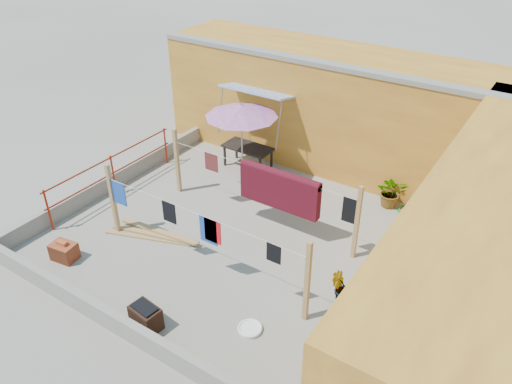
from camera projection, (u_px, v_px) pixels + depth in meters
ground at (239, 237)px, 11.60m from camera, size 80.00×80.00×0.00m
wall_back at (350, 111)px, 13.85m from camera, size 11.00×3.27×3.21m
wall_right at (492, 264)px, 8.33m from camera, size 2.40×9.00×3.20m
parapet_front at (124, 327)px, 8.95m from camera, size 8.30×0.16×0.44m
parapet_left at (115, 180)px, 13.40m from camera, size 0.16×7.30×0.44m
red_railing at (112, 169)px, 12.89m from camera, size 0.05×4.20×1.10m
clothesline_rig at (270, 194)px, 11.24m from camera, size 5.09×2.35×1.80m
patio_umbrella at (241, 111)px, 12.72m from camera, size 2.20×2.20×2.29m
outdoor_table at (248, 149)px, 14.14m from camera, size 1.43×0.74×0.66m
brick_stack at (64, 251)px, 10.83m from camera, size 0.59×0.46×0.47m
lumber_pile at (154, 234)px, 11.58m from camera, size 2.24×0.88×0.14m
brazier at (146, 317)px, 9.13m from camera, size 0.60×0.44×0.51m
white_basin at (250, 329)px, 9.16m from camera, size 0.46×0.46×0.08m
water_jug_a at (396, 240)px, 11.29m from camera, size 0.20×0.20×0.31m
water_jug_b at (379, 276)px, 10.21m from camera, size 0.24×0.24×0.37m
green_hose at (406, 210)px, 12.49m from camera, size 0.47×0.47×0.07m
plant_back_a at (392, 192)px, 12.51m from camera, size 0.94×0.89×0.83m
plant_back_b at (424, 222)px, 11.46m from camera, size 0.49×0.49×0.74m
plant_right_a at (422, 239)px, 10.86m from camera, size 0.49×0.39×0.81m
plant_right_b at (341, 289)px, 9.59m from camera, size 0.52×0.51×0.73m
plant_right_c at (350, 340)px, 8.62m from camera, size 0.68×0.67×0.57m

